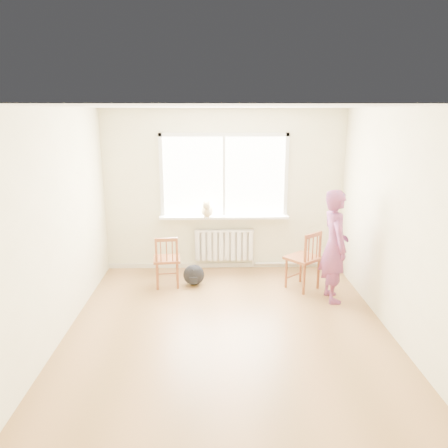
{
  "coord_description": "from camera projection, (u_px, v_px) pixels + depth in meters",
  "views": [
    {
      "loc": [
        -0.16,
        -4.95,
        2.66
      ],
      "look_at": [
        -0.02,
        1.2,
        1.05
      ],
      "focal_mm": 35.0,
      "sensor_mm": 36.0,
      "label": 1
    }
  ],
  "objects": [
    {
      "name": "baseboard",
      "position": [
        224.0,
        265.0,
        7.62
      ],
      "size": [
        4.0,
        0.03,
        0.08
      ],
      "primitive_type": "cube",
      "color": "beige",
      "rests_on": "ground"
    },
    {
      "name": "heating_pipe",
      "position": [
        296.0,
        263.0,
        7.59
      ],
      "size": [
        1.4,
        0.04,
        0.04
      ],
      "primitive_type": "cylinder",
      "rotation": [
        0.0,
        1.57,
        0.0
      ],
      "color": "silver",
      "rests_on": "back_wall"
    },
    {
      "name": "backpack",
      "position": [
        194.0,
        275.0,
        6.83
      ],
      "size": [
        0.38,
        0.32,
        0.33
      ],
      "primitive_type": "ellipsoid",
      "rotation": [
        0.0,
        0.0,
        -0.24
      ],
      "color": "black",
      "rests_on": "floor"
    },
    {
      "name": "chair_left",
      "position": [
        167.0,
        261.0,
        6.7
      ],
      "size": [
        0.45,
        0.43,
        0.82
      ],
      "rotation": [
        0.0,
        0.0,
        3.25
      ],
      "color": "brown",
      "rests_on": "floor"
    },
    {
      "name": "ceiling",
      "position": [
        229.0,
        107.0,
        4.79
      ],
      "size": [
        4.5,
        4.5,
        0.0
      ],
      "primitive_type": "plane",
      "rotation": [
        3.14,
        0.0,
        0.0
      ],
      "color": "white",
      "rests_on": "back_wall"
    },
    {
      "name": "cat",
      "position": [
        207.0,
        210.0,
        7.18
      ],
      "size": [
        0.22,
        0.46,
        0.31
      ],
      "rotation": [
        0.0,
        0.0,
        -0.07
      ],
      "color": "beige",
      "rests_on": "windowsill"
    },
    {
      "name": "radiator",
      "position": [
        224.0,
        245.0,
        7.45
      ],
      "size": [
        1.0,
        0.12,
        0.55
      ],
      "color": "white",
      "rests_on": "back_wall"
    },
    {
      "name": "floor",
      "position": [
        228.0,
        329.0,
        5.47
      ],
      "size": [
        4.5,
        4.5,
        0.0
      ],
      "primitive_type": "plane",
      "color": "#986A3E",
      "rests_on": "ground"
    },
    {
      "name": "chair_right",
      "position": [
        306.0,
        260.0,
        6.59
      ],
      "size": [
        0.63,
        0.62,
        0.92
      ],
      "rotation": [
        0.0,
        0.0,
        3.83
      ],
      "color": "brown",
      "rests_on": "floor"
    },
    {
      "name": "person",
      "position": [
        335.0,
        246.0,
        6.15
      ],
      "size": [
        0.42,
        0.61,
        1.61
      ],
      "primitive_type": "imported",
      "rotation": [
        0.0,
        0.0,
        1.63
      ],
      "color": "#B13E3B",
      "rests_on": "floor"
    },
    {
      "name": "windowsill",
      "position": [
        224.0,
        217.0,
        7.3
      ],
      "size": [
        2.15,
        0.22,
        0.04
      ],
      "primitive_type": "cube",
      "color": "white",
      "rests_on": "back_wall"
    },
    {
      "name": "window",
      "position": [
        224.0,
        173.0,
        7.2
      ],
      "size": [
        2.12,
        0.05,
        1.42
      ],
      "color": "white",
      "rests_on": "back_wall"
    },
    {
      "name": "back_wall",
      "position": [
        224.0,
        191.0,
        7.3
      ],
      "size": [
        4.0,
        0.01,
        2.7
      ],
      "primitive_type": "cube",
      "color": "beige",
      "rests_on": "ground"
    }
  ]
}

